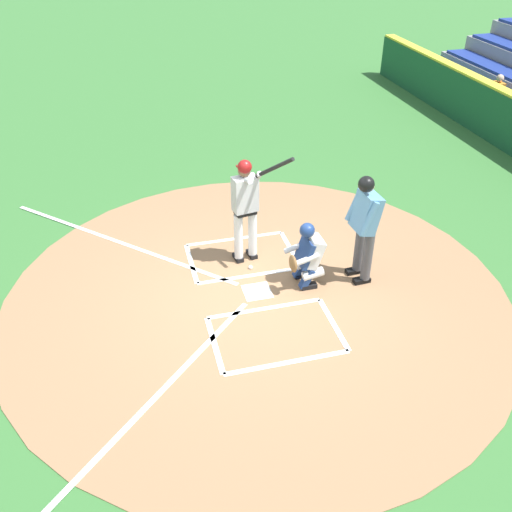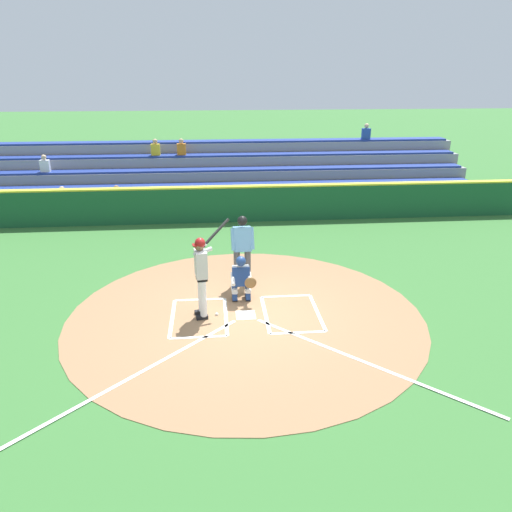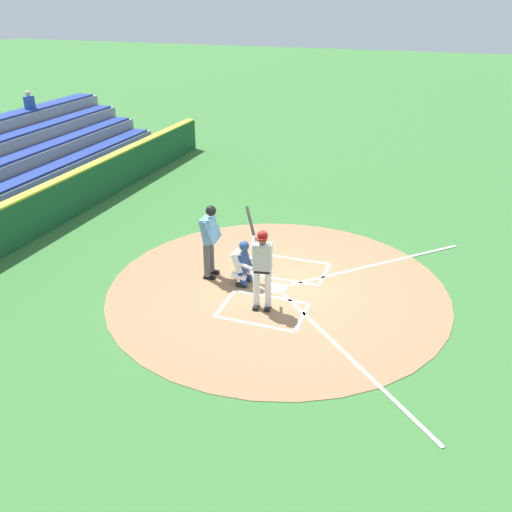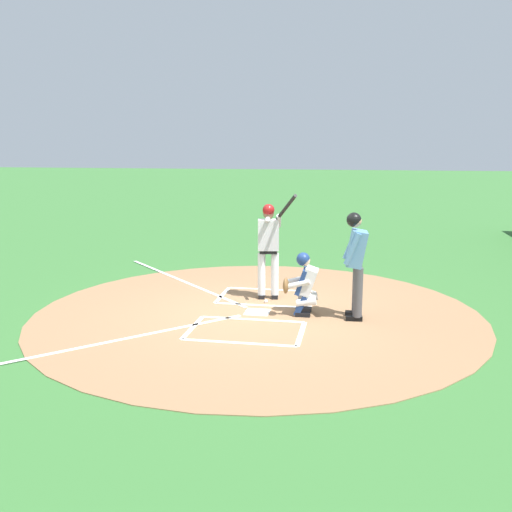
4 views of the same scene
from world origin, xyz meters
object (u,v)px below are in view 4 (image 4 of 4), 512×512
catcher (304,283)px  plate_umpire (356,258)px  batter (269,244)px  baseball (266,301)px

catcher → plate_umpire: size_ratio=0.61×
plate_umpire → batter: bearing=59.1°
plate_umpire → baseball: 2.09m
batter → catcher: bearing=-140.1°
catcher → plate_umpire: bearing=-95.1°
baseball → batter: bearing=-1.2°
plate_umpire → baseball: plate_umpire is taller
batter → plate_umpire: (-1.00, -1.67, -0.02)m
catcher → plate_umpire: (-0.08, -0.90, 0.49)m
plate_umpire → baseball: size_ratio=25.20×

